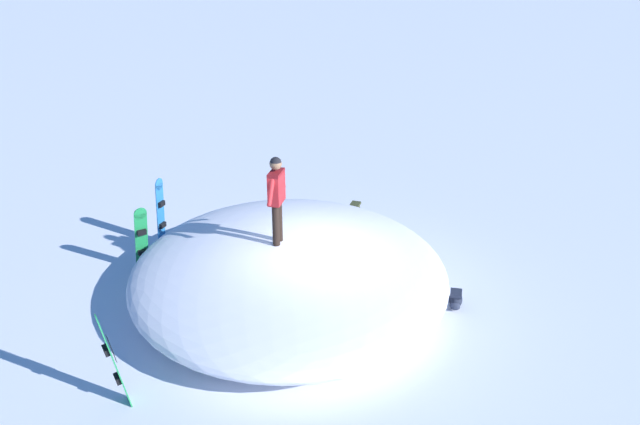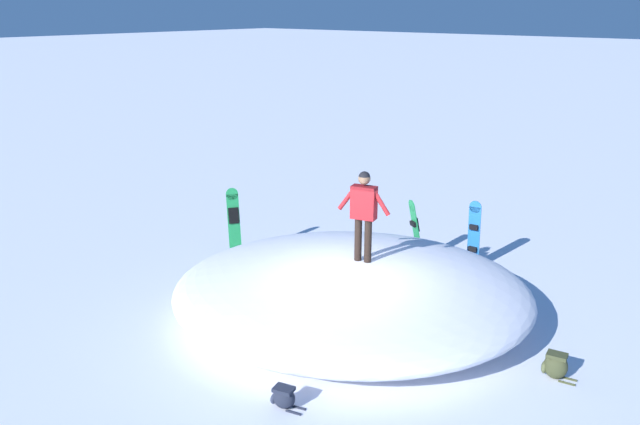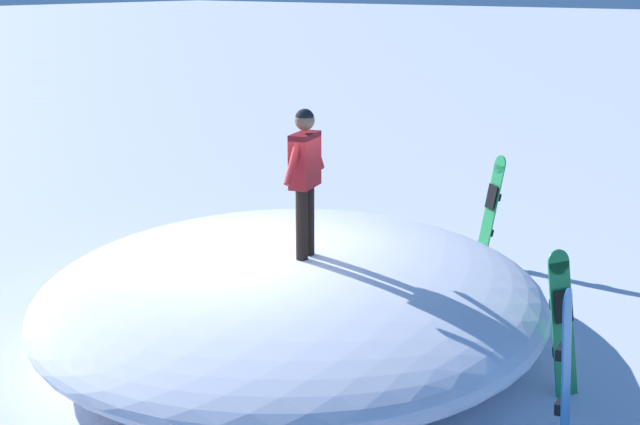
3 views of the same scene
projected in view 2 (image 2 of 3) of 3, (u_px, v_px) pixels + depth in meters
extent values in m
plane|color=white|center=(344.00, 330.00, 12.19)|extent=(240.00, 240.00, 0.00)
ellipsoid|color=white|center=(352.00, 290.00, 12.55)|extent=(8.85, 9.05, 1.08)
cylinder|color=black|center=(368.00, 241.00, 12.38)|extent=(0.14, 0.14, 0.85)
cylinder|color=black|center=(358.00, 239.00, 12.46)|extent=(0.14, 0.14, 0.85)
cube|color=maroon|center=(364.00, 202.00, 12.20)|extent=(0.33, 0.51, 0.63)
sphere|color=#936B4C|center=(364.00, 178.00, 12.06)|extent=(0.23, 0.23, 0.23)
cylinder|color=maroon|center=(380.00, 202.00, 12.05)|extent=(0.18, 0.41, 0.52)
cylinder|color=maroon|center=(348.00, 198.00, 12.32)|extent=(0.18, 0.41, 0.52)
sphere|color=black|center=(364.00, 177.00, 12.06)|extent=(0.22, 0.22, 0.22)
cube|color=#2672BF|center=(474.00, 238.00, 14.82)|extent=(0.14, 0.29, 1.48)
cylinder|color=#2672BF|center=(475.00, 207.00, 14.56)|extent=(0.07, 0.28, 0.28)
cube|color=yellow|center=(474.00, 227.00, 14.73)|extent=(0.06, 0.24, 0.35)
cube|color=black|center=(474.00, 227.00, 14.69)|extent=(0.10, 0.20, 0.11)
cube|color=black|center=(472.00, 249.00, 14.87)|extent=(0.10, 0.20, 0.11)
cube|color=#1E8C47|center=(416.00, 234.00, 15.20)|extent=(0.41, 0.39, 1.40)
cylinder|color=#1E8C47|center=(412.00, 205.00, 14.94)|extent=(0.20, 0.27, 0.27)
cube|color=black|center=(416.00, 223.00, 15.12)|extent=(0.18, 0.24, 0.34)
cube|color=black|center=(413.00, 224.00, 15.09)|extent=(0.17, 0.21, 0.12)
cube|color=black|center=(416.00, 244.00, 15.28)|extent=(0.17, 0.21, 0.12)
cube|color=#1E8C47|center=(234.00, 227.00, 15.44)|extent=(0.40, 0.40, 1.54)
cylinder|color=#1E8C47|center=(232.00, 194.00, 15.34)|extent=(0.28, 0.21, 0.29)
cube|color=black|center=(234.00, 216.00, 15.37)|extent=(0.24, 0.19, 0.37)
cube|color=black|center=(233.00, 215.00, 15.44)|extent=(0.21, 0.18, 0.12)
cube|color=black|center=(235.00, 238.00, 15.52)|extent=(0.21, 0.18, 0.12)
ellipsoid|color=#1E2333|center=(284.00, 398.00, 9.77)|extent=(0.34, 0.41, 0.34)
ellipsoid|color=#2B3144|center=(275.00, 398.00, 9.85)|extent=(0.22, 0.15, 0.16)
cube|color=#1E2333|center=(284.00, 389.00, 9.73)|extent=(0.29, 0.34, 0.06)
cylinder|color=#1E2333|center=(293.00, 413.00, 9.68)|extent=(0.10, 0.25, 0.04)
cylinder|color=#1E2333|center=(298.00, 407.00, 9.80)|extent=(0.10, 0.25, 0.04)
ellipsoid|color=#383D23|center=(556.00, 366.00, 10.53)|extent=(0.33, 0.41, 0.45)
ellipsoid|color=#4B5131|center=(545.00, 367.00, 10.63)|extent=(0.22, 0.14, 0.22)
cube|color=#383D23|center=(557.00, 355.00, 10.47)|extent=(0.27, 0.35, 0.06)
cylinder|color=#383D23|center=(567.00, 383.00, 10.43)|extent=(0.08, 0.26, 0.04)
cylinder|color=#383D23|center=(569.00, 379.00, 10.56)|extent=(0.08, 0.26, 0.04)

